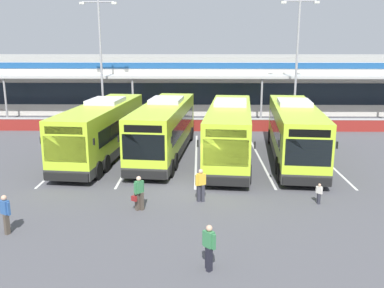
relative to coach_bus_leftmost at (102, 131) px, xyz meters
The scene contains 19 objects.
ground_plane 8.71m from the coach_bus_leftmost, 43.47° to the right, with size 200.00×200.00×0.00m, color #4C4C51.
terminal_building 21.97m from the coach_bus_leftmost, 73.61° to the left, with size 70.00×13.00×6.00m.
red_barrier_wall 10.69m from the coach_bus_leftmost, 54.37° to the left, with size 60.00×0.40×1.10m.
coach_bus_leftmost is the anchor object (origin of this frame).
coach_bus_left_centre 4.07m from the coach_bus_leftmost, ahead, with size 3.98×12.34×3.78m.
coach_bus_centre 8.36m from the coach_bus_leftmost, ahead, with size 3.98×12.34×3.78m.
coach_bus_right_centre 12.52m from the coach_bus_leftmost, ahead, with size 3.98×12.34×3.78m.
bay_stripe_far_west 2.84m from the coach_bus_leftmost, behind, with size 0.14×13.00×0.01m, color silver.
bay_stripe_west 2.67m from the coach_bus_leftmost, ahead, with size 0.14×13.00×0.01m, color silver.
bay_stripe_mid_west 6.44m from the coach_bus_leftmost, ahead, with size 0.14×13.00×0.01m, color silver.
bay_stripe_centre 10.54m from the coach_bus_leftmost, ahead, with size 0.14×13.00×0.01m, color silver.
bay_stripe_mid_east 14.70m from the coach_bus_leftmost, ahead, with size 0.14×13.00×0.01m, color silver.
pedestrian_with_handbag 9.91m from the coach_bus_leftmost, 68.32° to the right, with size 0.56×0.58×1.62m.
pedestrian_in_dark_coat 11.76m from the coach_bus_leftmost, 96.49° to the right, with size 0.51×0.41×1.62m.
pedestrian_child 14.66m from the coach_bus_leftmost, 34.35° to the right, with size 0.28×0.27×1.00m.
pedestrian_near_bin 10.33m from the coach_bus_leftmost, 51.19° to the right, with size 0.52×0.34×1.62m.
pedestrian_approaching_bus 15.84m from the coach_bus_leftmost, 64.91° to the right, with size 0.45×0.44×1.62m.
lamp_post_west 12.25m from the coach_bus_leftmost, 102.15° to the left, with size 3.24×0.28×11.00m.
lamp_post_centre 18.88m from the coach_bus_leftmost, 35.49° to the left, with size 3.24×0.28×11.00m.
Camera 1 is at (0.16, -21.39, 7.49)m, focal length 39.67 mm.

